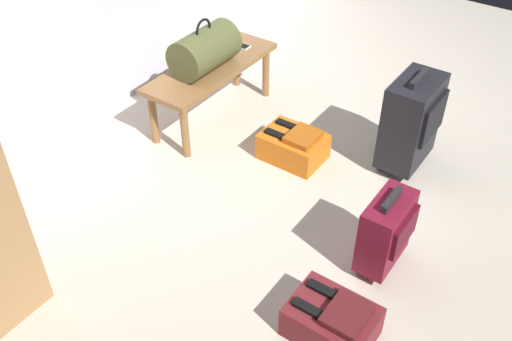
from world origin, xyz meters
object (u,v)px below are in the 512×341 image
Objects in this scene: suitcase_upright_charcoal at (411,121)px; backpack_orange at (294,146)px; duffel_bag_olive at (205,50)px; suitcase_small_burgundy at (386,231)px; backpack_maroon at (332,321)px; cell_phone at (240,45)px; bench at (212,73)px.

backpack_orange is at bearing 119.74° from suitcase_upright_charcoal.
backpack_orange is at bearing -91.73° from duffel_bag_olive.
backpack_maroon is (-0.51, 0.00, -0.15)m from suitcase_small_burgundy.
suitcase_upright_charcoal is at bearing 10.13° from backpack_maroon.
cell_phone is 1.29m from suitcase_upright_charcoal.
duffel_bag_olive is 1.16× the size of backpack_orange.
suitcase_upright_charcoal is (0.26, -1.28, -0.02)m from bench.
duffel_bag_olive is 1.63m from suitcase_small_burgundy.
cell_phone is at bearing 60.29° from backpack_orange.
cell_phone reaches higher than backpack_orange.
bench is 0.20m from duffel_bag_olive.
duffel_bag_olive is 0.71× the size of suitcase_upright_charcoal.
cell_phone is at bearing 0.89° from bench.
cell_phone is (0.38, 0.00, -0.13)m from duffel_bag_olive.
suitcase_upright_charcoal reaches higher than backpack_maroon.
duffel_bag_olive is at bearing -180.00° from bench.
cell_phone is 0.23× the size of suitcase_upright_charcoal.
backpack_maroon and backpack_orange have the same top height.
duffel_bag_olive is at bearing 71.26° from suitcase_small_burgundy.
suitcase_small_burgundy is 1.21× the size of backpack_maroon.
backpack_maroon is at bearing -169.87° from suitcase_upright_charcoal.
suitcase_small_burgundy is at bearing -110.61° from bench.
cell_phone is 0.38× the size of backpack_orange.
duffel_bag_olive is at bearing 88.27° from backpack_orange.
backpack_maroon is (-1.02, -1.52, -0.44)m from duffel_bag_olive.
cell_phone is at bearing 47.48° from backpack_maroon.
suitcase_upright_charcoal is 1.64× the size of backpack_maroon.
suitcase_upright_charcoal is at bearing -76.12° from duffel_bag_olive.
bench is 1.61× the size of suitcase_upright_charcoal.
duffel_bag_olive is 1.16× the size of backpack_maroon.
suitcase_upright_charcoal is 0.72m from backpack_orange.
backpack_maroon is 1.30m from backpack_orange.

